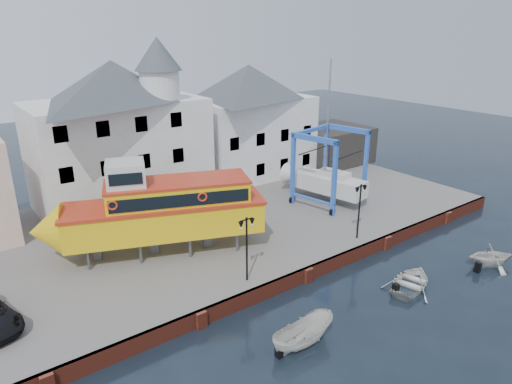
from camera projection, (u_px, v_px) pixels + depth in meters
ground at (307, 282)px, 29.79m from camera, size 140.00×140.00×0.00m
hardstanding at (218, 221)px, 37.92m from camera, size 44.00×22.00×1.00m
quay_wall at (307, 274)px, 29.70m from camera, size 44.00×0.47×1.00m
building_white_main at (120, 132)px, 38.44m from camera, size 14.00×8.30×14.00m
building_white_right at (249, 121)px, 46.93m from camera, size 12.00×8.00×11.20m
shed_dark at (330, 145)px, 52.25m from camera, size 8.00×7.00×4.00m
lamp_post_left at (247, 233)px, 27.03m from camera, size 1.12×0.32×4.20m
lamp_post_right at (360, 198)px, 32.64m from camera, size 1.12×0.32×4.20m
tour_boat at (152, 211)px, 30.49m from camera, size 15.47×8.85×6.62m
travel_lift at (322, 178)px, 40.62m from camera, size 6.50×8.36×12.25m
motorboat_a at (302, 345)px, 23.88m from camera, size 4.00×1.54×1.54m
motorboat_b at (411, 286)px, 29.28m from camera, size 4.91×4.12×0.87m
motorboat_c at (489, 265)px, 31.85m from camera, size 4.28×4.12×1.73m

